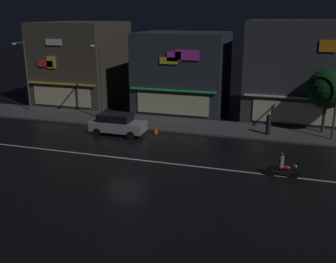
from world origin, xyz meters
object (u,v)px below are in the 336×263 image
at_px(parked_car_near_kerb, 117,124).
at_px(streetlamp_west, 25,70).
at_px(motorcycle_following, 282,167).
at_px(traffic_cone, 156,130).
at_px(pedestrian_on_sidewalk, 268,124).
at_px(streetlamp_mid, 100,75).

bearing_deg(parked_car_near_kerb, streetlamp_west, -20.56).
relative_size(motorcycle_following, traffic_cone, 3.45).
bearing_deg(traffic_cone, parked_car_near_kerb, -156.71).
height_order(streetlamp_west, pedestrian_on_sidewalk, streetlamp_west).
xyz_separation_m(motorcycle_following, traffic_cone, (-9.89, 6.13, -0.36)).
relative_size(pedestrian_on_sidewalk, traffic_cone, 3.20).
bearing_deg(pedestrian_on_sidewalk, streetlamp_west, 0.91).
xyz_separation_m(parked_car_near_kerb, traffic_cone, (2.79, 1.20, -0.59)).
relative_size(streetlamp_mid, motorcycle_following, 3.51).
bearing_deg(pedestrian_on_sidewalk, parked_car_near_kerb, 18.87).
relative_size(streetlamp_west, pedestrian_on_sidewalk, 3.74).
height_order(streetlamp_west, parked_car_near_kerb, streetlamp_west).
height_order(streetlamp_west, streetlamp_mid, streetlamp_mid).
relative_size(parked_car_near_kerb, motorcycle_following, 2.26).
bearing_deg(streetlamp_west, pedestrian_on_sidewalk, -3.05).
bearing_deg(traffic_cone, motorcycle_following, -31.78).
xyz_separation_m(streetlamp_west, traffic_cone, (14.11, -3.05, -3.79)).
height_order(streetlamp_west, motorcycle_following, streetlamp_west).
bearing_deg(pedestrian_on_sidewalk, streetlamp_mid, 2.80).
height_order(pedestrian_on_sidewalk, motorcycle_following, pedestrian_on_sidewalk).
bearing_deg(motorcycle_following, streetlamp_mid, -28.00).
bearing_deg(streetlamp_west, streetlamp_mid, -6.30).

